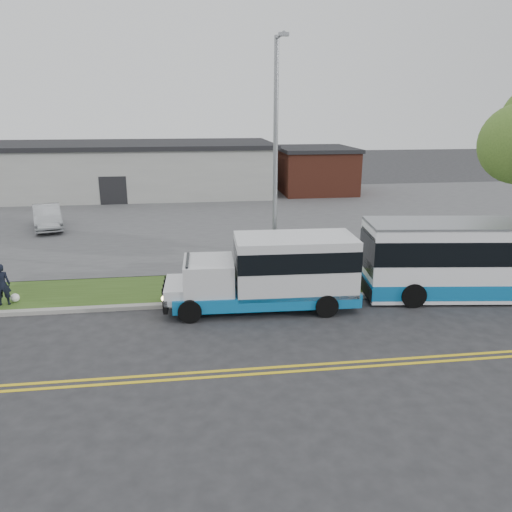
{
  "coord_description": "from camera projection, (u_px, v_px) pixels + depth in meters",
  "views": [
    {
      "loc": [
        -0.32,
        -16.35,
        7.07
      ],
      "look_at": [
        2.13,
        1.93,
        1.6
      ],
      "focal_mm": 35.0,
      "sensor_mm": 36.0,
      "label": 1
    }
  ],
  "objects": [
    {
      "name": "ground",
      "position": [
        204.0,
        317.0,
        17.59
      ],
      "size": [
        140.0,
        140.0,
        0.0
      ],
      "primitive_type": "plane",
      "color": "#28282B",
      "rests_on": "ground"
    },
    {
      "name": "lane_line_north",
      "position": [
        208.0,
        372.0,
        13.93
      ],
      "size": [
        70.0,
        0.12,
        0.01
      ],
      "primitive_type": "cube",
      "color": "yellow",
      "rests_on": "ground"
    },
    {
      "name": "lane_line_south",
      "position": [
        208.0,
        377.0,
        13.64
      ],
      "size": [
        70.0,
        0.12,
        0.01
      ],
      "primitive_type": "cube",
      "color": "yellow",
      "rests_on": "ground"
    },
    {
      "name": "curb",
      "position": [
        202.0,
        303.0,
        18.61
      ],
      "size": [
        80.0,
        0.3,
        0.15
      ],
      "primitive_type": "cube",
      "color": "#9E9B93",
      "rests_on": "ground"
    },
    {
      "name": "verge",
      "position": [
        201.0,
        288.0,
        20.33
      ],
      "size": [
        80.0,
        3.3,
        0.1
      ],
      "primitive_type": "cube",
      "color": "#344D19",
      "rests_on": "ground"
    },
    {
      "name": "parking_lot",
      "position": [
        195.0,
        216.0,
        33.73
      ],
      "size": [
        80.0,
        25.0,
        0.1
      ],
      "primitive_type": "cube",
      "color": "#4C4C4F",
      "rests_on": "ground"
    },
    {
      "name": "commercial_building",
      "position": [
        120.0,
        169.0,
        41.85
      ],
      "size": [
        25.4,
        10.4,
        4.35
      ],
      "color": "#9E9E99",
      "rests_on": "ground"
    },
    {
      "name": "brick_wing",
      "position": [
        315.0,
        170.0,
        43.07
      ],
      "size": [
        6.3,
        7.3,
        3.9
      ],
      "color": "brown",
      "rests_on": "ground"
    },
    {
      "name": "streetlight_near",
      "position": [
        276.0,
        158.0,
        19.07
      ],
      "size": [
        0.35,
        1.53,
        9.5
      ],
      "color": "gray",
      "rests_on": "verge"
    },
    {
      "name": "shuttle_bus",
      "position": [
        276.0,
        270.0,
        18.07
      ],
      "size": [
        7.07,
        2.55,
        2.68
      ],
      "rotation": [
        0.0,
        0.0,
        -0.03
      ],
      "color": "#0F67A7",
      "rests_on": "ground"
    },
    {
      "name": "transit_bus",
      "position": [
        503.0,
        259.0,
        19.21
      ],
      "size": [
        10.87,
        3.69,
        2.96
      ],
      "rotation": [
        0.0,
        0.0,
        -0.12
      ],
      "color": "white",
      "rests_on": "ground"
    },
    {
      "name": "pedestrian",
      "position": [
        2.0,
        284.0,
        18.21
      ],
      "size": [
        0.63,
        0.47,
        1.59
      ],
      "primitive_type": "imported",
      "rotation": [
        0.0,
        0.0,
        3.3
      ],
      "color": "black",
      "rests_on": "verge"
    },
    {
      "name": "parked_car_a",
      "position": [
        47.0,
        217.0,
        29.89
      ],
      "size": [
        2.67,
        4.59,
        1.43
      ],
      "primitive_type": "imported",
      "rotation": [
        0.0,
        0.0,
        0.28
      ],
      "color": "#A4A8AB",
      "rests_on": "parking_lot"
    },
    {
      "name": "grocery_bag_right",
      "position": [
        15.0,
        298.0,
        18.67
      ],
      "size": [
        0.32,
        0.32,
        0.32
      ],
      "primitive_type": "sphere",
      "color": "white",
      "rests_on": "verge"
    }
  ]
}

